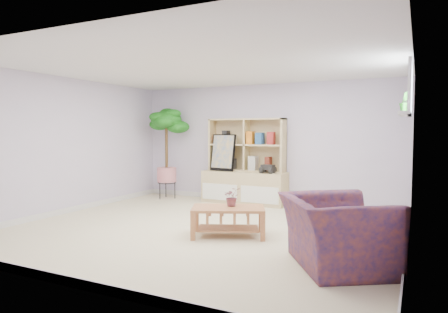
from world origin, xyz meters
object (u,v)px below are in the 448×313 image
at_px(floor_tree, 167,153).
at_px(armchair, 336,227).
at_px(storage_unit, 244,161).
at_px(coffee_table, 228,222).

relative_size(floor_tree, armchair, 1.70).
bearing_deg(floor_tree, armchair, -34.84).
bearing_deg(floor_tree, storage_unit, 6.95).
xyz_separation_m(floor_tree, armchair, (4.11, -2.86, -0.55)).
bearing_deg(armchair, coffee_table, 36.37).
bearing_deg(coffee_table, armchair, -45.59).
distance_m(coffee_table, floor_tree, 3.47).
xyz_separation_m(coffee_table, floor_tree, (-2.54, 2.24, 0.78)).
relative_size(coffee_table, armchair, 0.86).
bearing_deg(storage_unit, armchair, -52.31).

